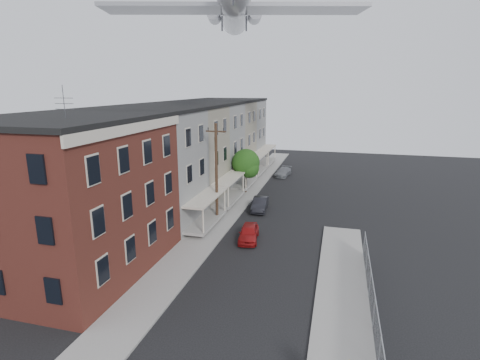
{
  "coord_description": "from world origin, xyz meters",
  "views": [
    {
      "loc": [
        4.75,
        -12.77,
        12.04
      ],
      "look_at": [
        -0.36,
        6.44,
        7.08
      ],
      "focal_mm": 28.0,
      "sensor_mm": 36.0,
      "label": 1
    }
  ],
  "objects_px": {
    "car_mid": "(260,204)",
    "car_near": "(249,233)",
    "airplane": "(234,1)",
    "car_far": "(283,172)",
    "utility_pole": "(216,172)",
    "street_tree": "(247,164)"
  },
  "relations": [
    {
      "from": "utility_pole",
      "to": "street_tree",
      "type": "distance_m",
      "value": 10.0
    },
    {
      "from": "street_tree",
      "to": "car_mid",
      "type": "relative_size",
      "value": 1.32
    },
    {
      "from": "car_mid",
      "to": "car_far",
      "type": "height_order",
      "value": "car_mid"
    },
    {
      "from": "car_mid",
      "to": "airplane",
      "type": "bearing_deg",
      "value": 142.6
    },
    {
      "from": "car_far",
      "to": "car_mid",
      "type": "bearing_deg",
      "value": -82.19
    },
    {
      "from": "street_tree",
      "to": "car_near",
      "type": "relative_size",
      "value": 1.4
    },
    {
      "from": "car_mid",
      "to": "airplane",
      "type": "distance_m",
      "value": 19.65
    },
    {
      "from": "utility_pole",
      "to": "car_near",
      "type": "bearing_deg",
      "value": -41.71
    },
    {
      "from": "street_tree",
      "to": "car_mid",
      "type": "bearing_deg",
      "value": -63.81
    },
    {
      "from": "street_tree",
      "to": "car_near",
      "type": "height_order",
      "value": "street_tree"
    },
    {
      "from": "car_mid",
      "to": "car_far",
      "type": "bearing_deg",
      "value": 85.03
    },
    {
      "from": "utility_pole",
      "to": "car_far",
      "type": "height_order",
      "value": "utility_pole"
    },
    {
      "from": "car_far",
      "to": "airplane",
      "type": "relative_size",
      "value": 0.15
    },
    {
      "from": "car_far",
      "to": "car_near",
      "type": "bearing_deg",
      "value": -80.42
    },
    {
      "from": "street_tree",
      "to": "car_far",
      "type": "distance_m",
      "value": 10.49
    },
    {
      "from": "car_mid",
      "to": "car_near",
      "type": "bearing_deg",
      "value": -89.66
    },
    {
      "from": "utility_pole",
      "to": "car_near",
      "type": "distance_m",
      "value": 6.5
    },
    {
      "from": "car_near",
      "to": "car_far",
      "type": "bearing_deg",
      "value": 83.99
    },
    {
      "from": "utility_pole",
      "to": "street_tree",
      "type": "bearing_deg",
      "value": 88.11
    },
    {
      "from": "car_near",
      "to": "car_mid",
      "type": "relative_size",
      "value": 0.94
    },
    {
      "from": "car_near",
      "to": "car_far",
      "type": "relative_size",
      "value": 0.93
    },
    {
      "from": "airplane",
      "to": "utility_pole",
      "type": "bearing_deg",
      "value": -89.14
    }
  ]
}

